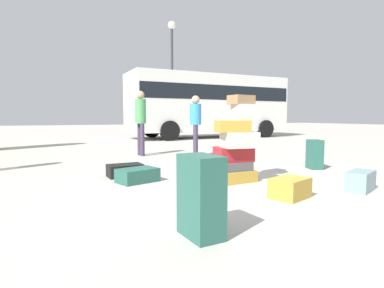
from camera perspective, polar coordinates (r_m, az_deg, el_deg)
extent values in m
plane|color=#ADA89E|center=(4.97, 10.79, -7.46)|extent=(80.00, 80.00, 0.00)
cube|color=#B28C33|center=(5.19, 7.66, -5.83)|extent=(0.69, 0.50, 0.19)
cube|color=#4C4C51|center=(5.17, 7.21, -4.03)|extent=(0.61, 0.42, 0.14)
cube|color=maroon|center=(5.21, 7.59, -1.84)|extent=(0.63, 0.47, 0.24)
cube|color=beige|center=(5.09, 8.69, 0.77)|extent=(0.60, 0.46, 0.25)
cube|color=#B28C33|center=(5.03, 7.40, 3.24)|extent=(0.57, 0.44, 0.19)
cube|color=beige|center=(5.15, 9.75, 5.72)|extent=(0.42, 0.31, 0.26)
cube|color=olive|center=(5.16, 8.99, 7.98)|extent=(0.43, 0.33, 0.15)
cube|color=gray|center=(5.13, 28.47, -5.97)|extent=(0.60, 0.46, 0.29)
cube|color=#26594C|center=(6.85, 21.54, -1.78)|extent=(0.32, 0.38, 0.60)
cube|color=#26594C|center=(5.19, -9.93, -5.66)|extent=(0.72, 0.59, 0.22)
cube|color=black|center=(5.72, -12.15, -4.74)|extent=(0.62, 0.42, 0.22)
cube|color=#B28C33|center=(4.33, 17.49, -7.68)|extent=(0.60, 0.52, 0.26)
cube|color=#26594C|center=(2.79, 1.64, -9.54)|extent=(0.30, 0.45, 0.73)
cylinder|color=#3F334C|center=(8.78, -9.58, 0.85)|extent=(0.12, 0.12, 0.89)
cylinder|color=#3F334C|center=(8.57, -9.09, 0.76)|extent=(0.12, 0.12, 0.89)
cylinder|color=#4C9959|center=(8.65, -9.41, 5.93)|extent=(0.30, 0.30, 0.66)
sphere|color=tan|center=(8.67, -9.45, 8.86)|extent=(0.22, 0.22, 0.22)
cylinder|color=#3F334C|center=(8.50, 0.70, 0.69)|extent=(0.12, 0.12, 0.86)
cylinder|color=#3F334C|center=(8.28, 0.61, 0.58)|extent=(0.12, 0.12, 0.86)
cylinder|color=#338CCC|center=(8.37, 0.66, 5.46)|extent=(0.30, 0.30, 0.55)
sphere|color=tan|center=(8.38, 0.66, 8.11)|extent=(0.22, 0.22, 0.22)
cube|color=silver|center=(16.27, 3.10, 7.38)|extent=(8.37, 2.75, 2.80)
cube|color=black|center=(16.30, 3.11, 9.11)|extent=(8.21, 2.76, 0.70)
cylinder|color=black|center=(18.75, 8.43, 3.04)|extent=(0.91, 0.28, 0.90)
cylinder|color=black|center=(16.76, 13.28, 2.74)|extent=(0.91, 0.28, 0.90)
cylinder|color=black|center=(16.31, -7.41, 2.78)|extent=(0.91, 0.28, 0.90)
cylinder|color=black|center=(13.97, -4.11, 2.44)|extent=(0.91, 0.28, 0.90)
cylinder|color=#333338|center=(15.05, -3.68, 10.85)|extent=(0.12, 0.12, 5.22)
sphere|color=#F2F2CC|center=(15.57, -3.74, 20.89)|extent=(0.36, 0.36, 0.36)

